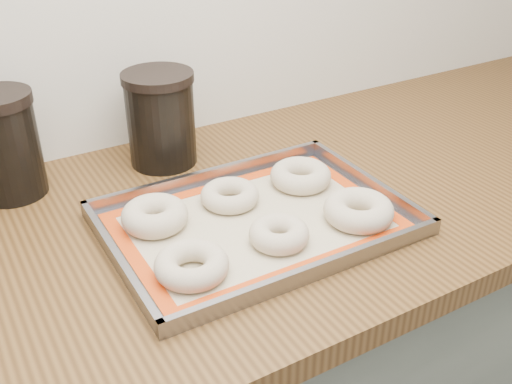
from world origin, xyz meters
TOP-DOWN VIEW (x-y plane):
  - countertop at (0.00, 1.68)m, footprint 3.06×0.68m
  - baking_tray at (0.23, 1.61)m, footprint 0.46×0.33m
  - baking_mat at (0.23, 1.61)m, footprint 0.42×0.29m
  - bagel_front_left at (0.09, 1.54)m, footprint 0.12×0.12m
  - bagel_front_mid at (0.23, 1.54)m, footprint 0.10×0.10m
  - bagel_front_right at (0.37, 1.53)m, footprint 0.14×0.14m
  - bagel_back_left at (0.09, 1.68)m, footprint 0.12×0.12m
  - bagel_back_mid at (0.22, 1.68)m, footprint 0.10×0.10m
  - bagel_back_right at (0.36, 1.68)m, footprint 0.13×0.13m
  - canister_mid at (-0.08, 1.91)m, footprint 0.12×0.12m
  - canister_right at (0.19, 1.89)m, footprint 0.13×0.13m

SIDE VIEW (x-z plane):
  - countertop at x=0.00m, z-range 0.86..0.90m
  - baking_mat at x=0.23m, z-range 0.90..0.91m
  - baking_tray at x=0.23m, z-range 0.89..0.92m
  - bagel_back_mid at x=0.22m, z-range 0.90..0.94m
  - bagel_front_mid at x=0.23m, z-range 0.90..0.94m
  - bagel_front_left at x=0.09m, z-range 0.90..0.94m
  - bagel_back_right at x=0.36m, z-range 0.90..0.94m
  - bagel_front_right at x=0.37m, z-range 0.90..0.94m
  - bagel_back_left at x=0.09m, z-range 0.90..0.94m
  - canister_right at x=0.19m, z-range 0.90..1.08m
  - canister_mid at x=-0.08m, z-range 0.90..1.08m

